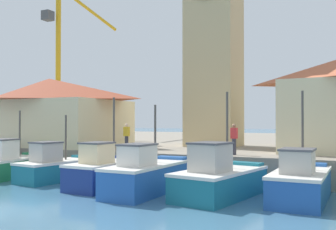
{
  "coord_description": "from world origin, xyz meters",
  "views": [
    {
      "loc": [
        11.11,
        -9.91,
        3.12
      ],
      "look_at": [
        0.98,
        10.93,
        3.5
      ],
      "focal_mm": 42.0,
      "sensor_mm": 36.0,
      "label": 1
    }
  ],
  "objects": [
    {
      "name": "fishing_boat_center",
      "position": [
        0.39,
        5.48,
        0.77
      ],
      "size": [
        2.11,
        4.42,
        4.29
      ],
      "color": "navy",
      "rests_on": "ground"
    },
    {
      "name": "dock_worker_along_quay",
      "position": [
        -1.55,
        10.39,
        2.23
      ],
      "size": [
        0.34,
        0.22,
        1.62
      ],
      "color": "#33333D",
      "rests_on": "quay_wharf"
    },
    {
      "name": "dock_worker_near_tower",
      "position": [
        5.3,
        9.9,
        2.23
      ],
      "size": [
        0.34,
        0.22,
        1.62
      ],
      "color": "#33333D",
      "rests_on": "quay_wharf"
    },
    {
      "name": "fishing_boat_mid_left",
      "position": [
        -3.23,
        6.17,
        0.7
      ],
      "size": [
        2.39,
        4.63,
        3.47
      ],
      "color": "#196B7F",
      "rests_on": "ground"
    },
    {
      "name": "fishing_boat_right_outer",
      "position": [
        9.05,
        6.19,
        0.74
      ],
      "size": [
        2.07,
        4.78,
        4.37
      ],
      "color": "#2356A8",
      "rests_on": "ground"
    },
    {
      "name": "fishing_boat_mid_right",
      "position": [
        2.81,
        5.1,
        0.78
      ],
      "size": [
        1.99,
        5.22,
        3.88
      ],
      "color": "#2356A8",
      "rests_on": "ground"
    },
    {
      "name": "ground_plane",
      "position": [
        0.0,
        0.0,
        0.0
      ],
      "size": [
        300.0,
        300.0,
        0.0
      ],
      "primitive_type": "plane",
      "color": "teal"
    },
    {
      "name": "clock_tower",
      "position": [
        1.97,
        16.35,
        9.43
      ],
      "size": [
        3.89,
        3.89,
        16.96
      ],
      "color": "tan",
      "rests_on": "quay_wharf"
    },
    {
      "name": "fishing_boat_right_inner",
      "position": [
        5.97,
        5.5,
        0.77
      ],
      "size": [
        2.94,
        5.18,
        4.38
      ],
      "color": "#196B7F",
      "rests_on": "ground"
    },
    {
      "name": "quay_wharf",
      "position": [
        0.0,
        28.93,
        0.69
      ],
      "size": [
        120.0,
        40.0,
        1.38
      ],
      "primitive_type": "cube",
      "color": "gray",
      "rests_on": "ground"
    },
    {
      "name": "warehouse_left",
      "position": [
        -9.5,
        12.33,
        3.89
      ],
      "size": [
        11.17,
        7.09,
        4.91
      ],
      "color": "beige",
      "rests_on": "quay_wharf"
    },
    {
      "name": "port_crane_far",
      "position": [
        -18.14,
        23.4,
        7.46
      ],
      "size": [
        3.39,
        9.7,
        16.62
      ],
      "color": "#976E11",
      "rests_on": "quay_wharf"
    },
    {
      "name": "fishing_boat_left_inner",
      "position": [
        -6.53,
        6.17,
        0.72
      ],
      "size": [
        2.67,
        5.12,
        3.75
      ],
      "color": "#237A4C",
      "rests_on": "ground"
    }
  ]
}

